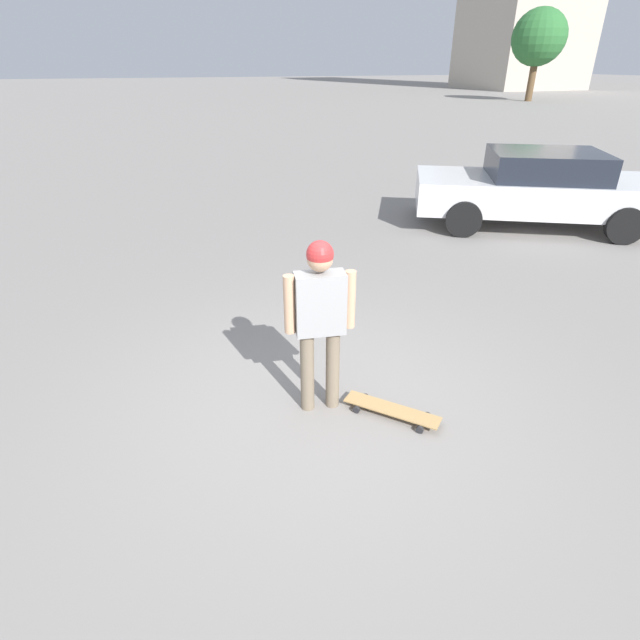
# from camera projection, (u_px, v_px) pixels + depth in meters

# --- Properties ---
(ground_plane) EXTENTS (220.00, 220.00, 0.00)m
(ground_plane) POSITION_uv_depth(u_px,v_px,m) (320.00, 406.00, 4.70)
(ground_plane) COLOR gray
(person) EXTENTS (0.26, 0.61, 1.62)m
(person) POSITION_uv_depth(u_px,v_px,m) (320.00, 311.00, 4.24)
(person) COLOR #7A6B56
(person) RESTS_ON ground_plane
(skateboard) EXTENTS (0.78, 0.74, 0.08)m
(skateboard) POSITION_uv_depth(u_px,v_px,m) (392.00, 410.00, 4.54)
(skateboard) COLOR tan
(skateboard) RESTS_ON ground_plane
(car_parked_near) EXTENTS (3.76, 4.80, 1.41)m
(car_parked_near) POSITION_uv_depth(u_px,v_px,m) (537.00, 187.00, 9.54)
(car_parked_near) COLOR silver
(car_parked_near) RESTS_ON ground_plane
(tree_distant) EXTENTS (4.11, 4.11, 6.60)m
(tree_distant) POSITION_uv_depth(u_px,v_px,m) (539.00, 38.00, 38.45)
(tree_distant) COLOR brown
(tree_distant) RESTS_ON ground_plane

